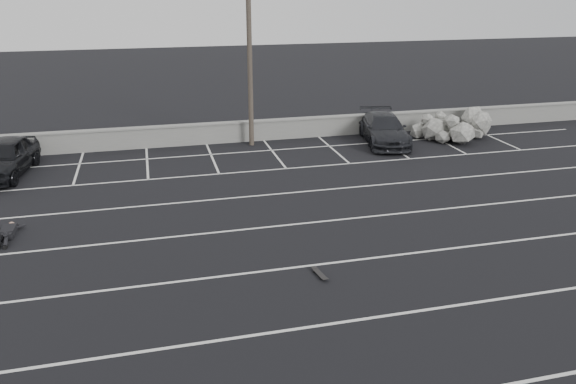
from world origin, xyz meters
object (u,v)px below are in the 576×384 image
object	(u,v)px
car_left	(4,157)
person	(8,228)
trash_bin	(370,130)
utility_pole	(250,52)
skateboard	(320,274)
car_right	(384,129)
riprap_pile	(459,129)

from	to	relation	value
car_left	person	xyz separation A→B (m)	(1.33, -6.57, -0.56)
trash_bin	person	distance (m)	18.11
car_left	person	world-z (taller)	car_left
utility_pole	trash_bin	size ratio (longest dim) A/B	10.27
trash_bin	car_left	bearing A→B (deg)	-174.15
skateboard	trash_bin	bearing A→B (deg)	54.25
car_right	riprap_pile	size ratio (longest dim) A/B	1.05
utility_pole	riprap_pile	xyz separation A→B (m)	(10.83, -1.50, -4.12)
skateboard	car_right	bearing A→B (deg)	51.16
car_right	person	distance (m)	18.04
person	skateboard	distance (m)	10.50
car_left	utility_pole	bearing A→B (deg)	19.39
skateboard	car_left	bearing A→B (deg)	123.02
trash_bin	person	size ratio (longest dim) A/B	0.39
person	skateboard	world-z (taller)	person
car_right	person	xyz separation A→B (m)	(-16.46, -7.39, -0.49)
utility_pole	skateboard	world-z (taller)	utility_pole
utility_pole	person	world-z (taller)	utility_pole
utility_pole	riprap_pile	bearing A→B (deg)	-7.90
car_right	person	size ratio (longest dim) A/B	2.15
skateboard	riprap_pile	bearing A→B (deg)	38.46
riprap_pile	car_right	bearing A→B (deg)	176.80
trash_bin	skateboard	distance (m)	15.23
person	skateboard	bearing A→B (deg)	-29.48
utility_pole	car_right	bearing A→B (deg)	-10.78
trash_bin	skateboard	world-z (taller)	trash_bin
riprap_pile	skateboard	size ratio (longest dim) A/B	6.92
riprap_pile	utility_pole	bearing A→B (deg)	172.10
riprap_pile	car_left	bearing A→B (deg)	-178.47
utility_pole	trash_bin	distance (m)	7.56
car_right	person	world-z (taller)	car_right
car_left	utility_pole	world-z (taller)	utility_pole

